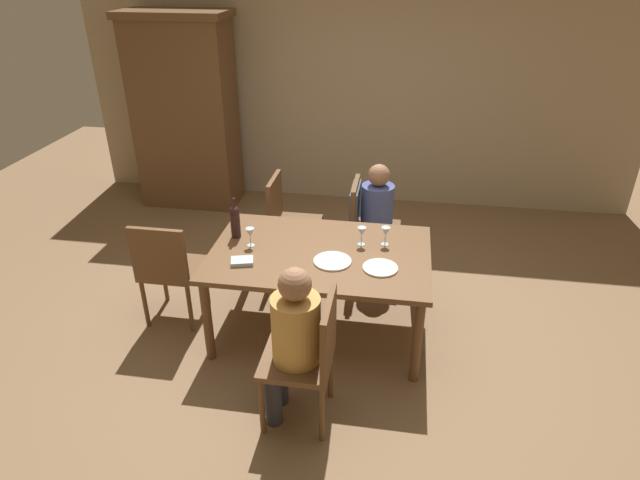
{
  "coord_description": "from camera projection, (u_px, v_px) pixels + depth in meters",
  "views": [
    {
      "loc": [
        0.56,
        -3.5,
        2.74
      ],
      "look_at": [
        0.0,
        0.0,
        0.82
      ],
      "focal_mm": 30.29,
      "sensor_mm": 36.0,
      "label": 1
    }
  ],
  "objects": [
    {
      "name": "ground_plane",
      "position": [
        320.0,
        328.0,
        4.42
      ],
      "size": [
        10.0,
        10.0,
        0.0
      ],
      "primitive_type": "plane",
      "color": "#846647"
    },
    {
      "name": "rear_room_partition",
      "position": [
        358.0,
        87.0,
        6.17
      ],
      "size": [
        6.4,
        0.12,
        2.7
      ],
      "primitive_type": "cube",
      "color": "tan",
      "rests_on": "ground_plane"
    },
    {
      "name": "armoire_cabinet",
      "position": [
        185.0,
        112.0,
        6.16
      ],
      "size": [
        1.18,
        0.62,
        2.18
      ],
      "color": "brown",
      "rests_on": "ground_plane"
    },
    {
      "name": "dining_table",
      "position": [
        320.0,
        260.0,
        4.11
      ],
      "size": [
        1.66,
        1.1,
        0.72
      ],
      "color": "brown",
      "rests_on": "ground_plane"
    },
    {
      "name": "chair_far_right",
      "position": [
        363.0,
        216.0,
        4.91
      ],
      "size": [
        0.46,
        0.44,
        0.92
      ],
      "rotation": [
        0.0,
        0.0,
        -1.57
      ],
      "color": "brown",
      "rests_on": "ground_plane"
    },
    {
      "name": "chair_near",
      "position": [
        310.0,
        352.0,
        3.35
      ],
      "size": [
        0.44,
        0.44,
        0.92
      ],
      "rotation": [
        0.0,
        0.0,
        1.57
      ],
      "color": "brown",
      "rests_on": "ground_plane"
    },
    {
      "name": "chair_left_end",
      "position": [
        167.0,
        266.0,
        4.26
      ],
      "size": [
        0.44,
        0.44,
        0.92
      ],
      "color": "brown",
      "rests_on": "ground_plane"
    },
    {
      "name": "chair_far_left",
      "position": [
        287.0,
        217.0,
        5.04
      ],
      "size": [
        0.44,
        0.44,
        0.92
      ],
      "rotation": [
        0.0,
        0.0,
        -1.57
      ],
      "color": "brown",
      "rests_on": "ground_plane"
    },
    {
      "name": "person_woman_host",
      "position": [
        380.0,
        213.0,
        4.87
      ],
      "size": [
        0.33,
        0.29,
        1.1
      ],
      "rotation": [
        0.0,
        0.0,
        -1.57
      ],
      "color": "#33333D",
      "rests_on": "ground_plane"
    },
    {
      "name": "person_man_bearded",
      "position": [
        292.0,
        335.0,
        3.31
      ],
      "size": [
        0.35,
        0.3,
        1.13
      ],
      "rotation": [
        0.0,
        0.0,
        1.57
      ],
      "color": "#33333D",
      "rests_on": "ground_plane"
    },
    {
      "name": "wine_bottle_tall_green",
      "position": [
        235.0,
        220.0,
        4.22
      ],
      "size": [
        0.08,
        0.08,
        0.33
      ],
      "color": "black",
      "rests_on": "dining_table"
    },
    {
      "name": "wine_glass_near_left",
      "position": [
        386.0,
        232.0,
        4.12
      ],
      "size": [
        0.07,
        0.07,
        0.15
      ],
      "color": "silver",
      "rests_on": "dining_table"
    },
    {
      "name": "wine_glass_centre",
      "position": [
        250.0,
        233.0,
        4.11
      ],
      "size": [
        0.07,
        0.07,
        0.15
      ],
      "color": "silver",
      "rests_on": "dining_table"
    },
    {
      "name": "wine_glass_near_right",
      "position": [
        362.0,
        232.0,
        4.12
      ],
      "size": [
        0.07,
        0.07,
        0.15
      ],
      "color": "silver",
      "rests_on": "dining_table"
    },
    {
      "name": "dinner_plate_host",
      "position": [
        332.0,
        261.0,
        3.94
      ],
      "size": [
        0.28,
        0.28,
        0.01
      ],
      "primitive_type": "cylinder",
      "color": "white",
      "rests_on": "dining_table"
    },
    {
      "name": "dinner_plate_guest_left",
      "position": [
        380.0,
        268.0,
        3.85
      ],
      "size": [
        0.25,
        0.25,
        0.01
      ],
      "primitive_type": "cylinder",
      "color": "silver",
      "rests_on": "dining_table"
    },
    {
      "name": "folded_napkin",
      "position": [
        242.0,
        261.0,
        3.92
      ],
      "size": [
        0.19,
        0.16,
        0.03
      ],
      "primitive_type": "cube",
      "rotation": [
        0.0,
        0.0,
        0.26
      ],
      "color": "#ADC6D6",
      "rests_on": "dining_table"
    }
  ]
}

